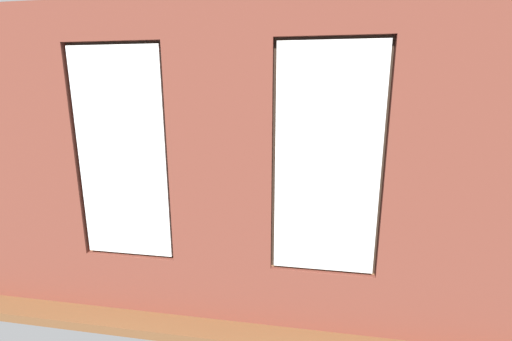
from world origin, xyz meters
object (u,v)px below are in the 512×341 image
couch_left (386,213)px  media_console (139,200)px  coffee_table (261,204)px  potted_plant_foreground_right (179,166)px  cup_ceramic (261,199)px  candle_jar (266,201)px  potted_plant_corner_near_left (380,171)px  remote_silver (235,202)px  potted_plant_between_couches (346,244)px  potted_plant_beside_window_right (117,232)px  potted_plant_by_left_couch (354,190)px  papasan_chair (229,179)px  remote_black (285,200)px  remote_gray (252,199)px  tv_flatscreen (137,174)px  couch_by_window (238,259)px

couch_left → media_console: size_ratio=1.60×
coffee_table → potted_plant_foreground_right: (2.21, -1.66, 0.26)m
cup_ceramic → candle_jar: bearing=133.7°
coffee_table → potted_plant_corner_near_left: 2.91m
remote_silver → potted_plant_between_couches: bearing=-89.8°
potted_plant_beside_window_right → potted_plant_by_left_couch: size_ratio=1.92×
couch_left → media_console: couch_left is taller
cup_ceramic → papasan_chair: size_ratio=0.08×
potted_plant_by_left_couch → cup_ceramic: bearing=37.8°
remote_black → remote_silver: size_ratio=1.00×
remote_gray → potted_plant_by_left_couch: 2.34m
cup_ceramic → couch_left: bearing=-179.8°
tv_flatscreen → potted_plant_beside_window_right: (-0.98, 2.35, -0.14)m
potted_plant_beside_window_right → potted_plant_by_left_couch: potted_plant_beside_window_right is taller
candle_jar → potted_plant_by_left_couch: size_ratio=0.20×
remote_gray → tv_flatscreen: (2.32, -0.14, 0.33)m
couch_left → candle_jar: (2.06, 0.13, 0.14)m
potted_plant_foreground_right → potted_plant_between_couches: potted_plant_foreground_right is taller
potted_plant_corner_near_left → remote_gray: bearing=32.7°
couch_by_window → remote_gray: (0.21, -2.11, 0.10)m
remote_black → papasan_chair: size_ratio=0.17×
media_console → potted_plant_by_left_couch: (-4.28, -1.13, 0.10)m
potted_plant_corner_near_left → potted_plant_foreground_right: bearing=0.7°
couch_by_window → potted_plant_beside_window_right: (1.55, 0.10, 0.29)m
remote_silver → media_console: media_console is taller
media_console → potted_plant_beside_window_right: 2.57m
cup_ceramic → media_console: cup_ceramic is taller
remote_silver → potted_plant_corner_near_left: 3.34m
couch_left → potted_plant_between_couches: bearing=-20.8°
couch_left → remote_gray: (2.36, -0.09, 0.10)m
remote_gray → media_console: media_console is taller
couch_left → potted_plant_foreground_right: bearing=-108.1°
tv_flatscreen → potted_plant_by_left_couch: (-4.28, -1.13, -0.43)m
coffee_table → potted_plant_foreground_right: 2.77m
remote_silver → cup_ceramic: bearing=-29.2°
potted_plant_beside_window_right → media_console: bearing=-67.4°
remote_gray → papasan_chair: bearing=-64.4°
media_console → potted_plant_corner_near_left: size_ratio=0.90×
remote_black → potted_plant_by_left_couch: 1.83m
couch_by_window → remote_silver: 1.95m
remote_silver → potted_plant_between_couches: (-1.78, 1.84, 0.17)m
remote_silver → papasan_chair: 1.61m
remote_black → potted_plant_between_couches: 2.29m
remote_black → remote_gray: (0.61, 0.04, 0.00)m
cup_ceramic → potted_plant_between_couches: 2.37m
coffee_table → potted_plant_foreground_right: size_ratio=1.55×
couch_by_window → potted_plant_foreground_right: bearing=-58.8°
cup_ceramic → remote_gray: cup_ceramic is taller
couch_left → remote_silver: size_ratio=10.94×
coffee_table → potted_plant_foreground_right: potted_plant_foreground_right is taller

